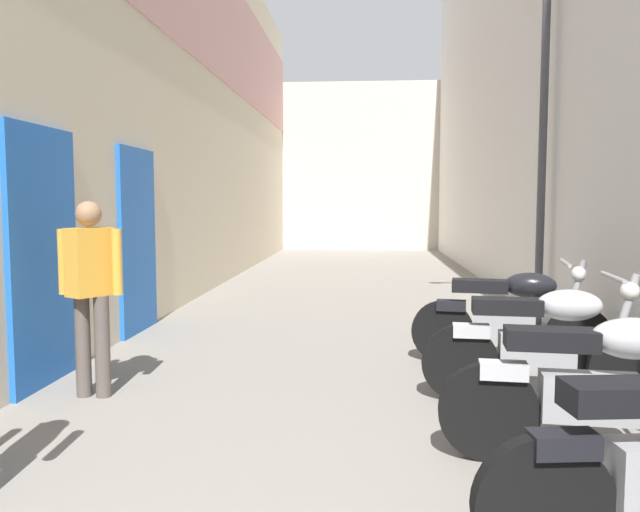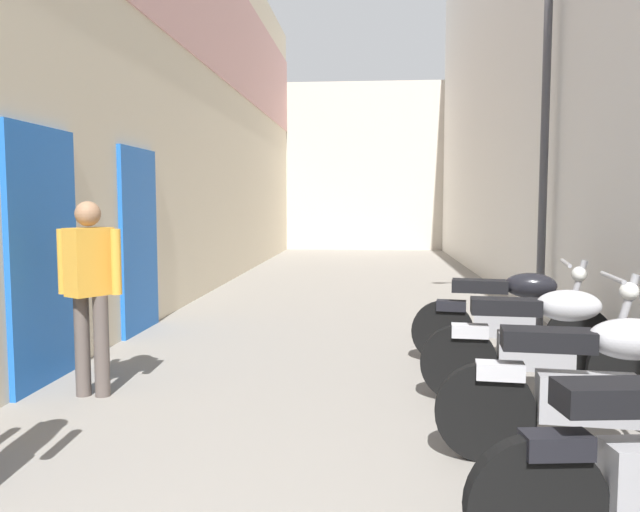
{
  "view_description": "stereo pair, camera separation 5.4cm",
  "coord_description": "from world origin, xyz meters",
  "px_view_note": "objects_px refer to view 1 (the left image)",
  "views": [
    {
      "loc": [
        0.22,
        0.48,
        1.56
      ],
      "look_at": [
        -0.24,
        6.75,
        1.02
      ],
      "focal_mm": 35.31,
      "sensor_mm": 36.0,
      "label": 1
    },
    {
      "loc": [
        0.28,
        0.48,
        1.56
      ],
      "look_at": [
        -0.24,
        6.75,
        1.02
      ],
      "focal_mm": 35.31,
      "sensor_mm": 36.0,
      "label": 2
    }
  ],
  "objects_px": {
    "motorcycle_fourth": "(601,385)",
    "pedestrian_further_down": "(91,284)",
    "motorcycle_fifth": "(545,341)",
    "street_lamp": "(537,89)",
    "motorcycle_sixth": "(511,314)"
  },
  "relations": [
    {
      "from": "motorcycle_fifth",
      "to": "motorcycle_sixth",
      "type": "height_order",
      "value": "same"
    },
    {
      "from": "motorcycle_sixth",
      "to": "street_lamp",
      "type": "distance_m",
      "value": 3.24
    },
    {
      "from": "motorcycle_fifth",
      "to": "pedestrian_further_down",
      "type": "height_order",
      "value": "pedestrian_further_down"
    },
    {
      "from": "motorcycle_sixth",
      "to": "street_lamp",
      "type": "relative_size",
      "value": 0.36
    },
    {
      "from": "motorcycle_sixth",
      "to": "street_lamp",
      "type": "xyz_separation_m",
      "value": [
        0.71,
        2.0,
        2.45
      ]
    },
    {
      "from": "motorcycle_fifth",
      "to": "street_lamp",
      "type": "bearing_deg",
      "value": 77.43
    },
    {
      "from": "motorcycle_fourth",
      "to": "pedestrian_further_down",
      "type": "height_order",
      "value": "pedestrian_further_down"
    },
    {
      "from": "motorcycle_fourth",
      "to": "pedestrian_further_down",
      "type": "xyz_separation_m",
      "value": [
        -3.56,
        1.1,
        0.42
      ]
    },
    {
      "from": "motorcycle_sixth",
      "to": "pedestrian_further_down",
      "type": "xyz_separation_m",
      "value": [
        -3.56,
        -1.23,
        0.42
      ]
    },
    {
      "from": "motorcycle_fourth",
      "to": "street_lamp",
      "type": "relative_size",
      "value": 0.36
    },
    {
      "from": "motorcycle_fourth",
      "to": "street_lamp",
      "type": "bearing_deg",
      "value": 80.75
    },
    {
      "from": "motorcycle_fourth",
      "to": "street_lamp",
      "type": "height_order",
      "value": "street_lamp"
    },
    {
      "from": "motorcycle_fifth",
      "to": "street_lamp",
      "type": "xyz_separation_m",
      "value": [
        0.71,
        3.17,
        2.45
      ]
    },
    {
      "from": "motorcycle_sixth",
      "to": "pedestrian_further_down",
      "type": "relative_size",
      "value": 1.17
    },
    {
      "from": "motorcycle_fourth",
      "to": "motorcycle_fifth",
      "type": "bearing_deg",
      "value": 90.0
    }
  ]
}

